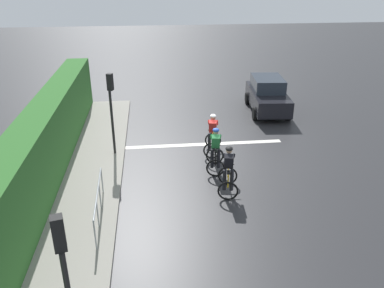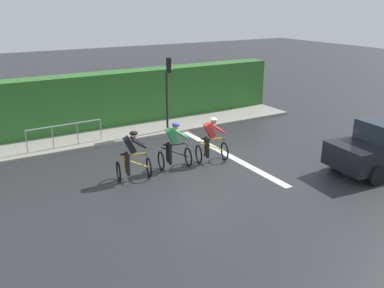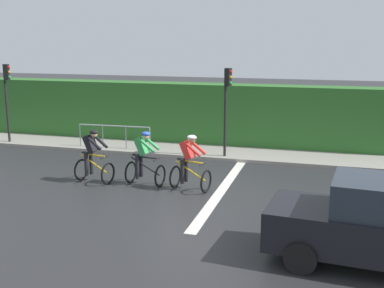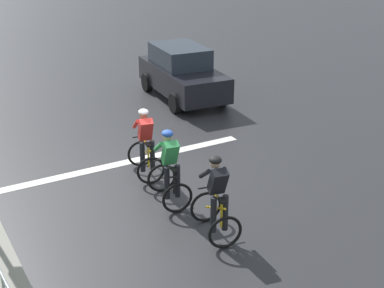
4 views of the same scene
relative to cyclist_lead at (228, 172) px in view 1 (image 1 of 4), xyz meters
The scene contains 12 objects.
ground_plane 3.10m from the cyclist_lead, 83.11° to the right, with size 80.00×80.00×0.00m, color #28282B.
sidewalk_kerb 5.14m from the cyclist_lead, 11.03° to the right, with size 2.80×18.41×0.12m, color gray.
stone_wall_low 6.00m from the cyclist_lead, ahead, with size 0.44×18.41×0.50m, color gray.
hedge_wall 6.29m from the cyclist_lead, ahead, with size 1.10×18.41×2.55m, color #2D6628.
road_marking_stop_line 4.11m from the cyclist_lead, 84.89° to the right, with size 7.00×0.30×0.01m, color silver.
cyclist_lead is the anchor object (origin of this frame).
cyclist_second 1.63m from the cyclist_lead, 84.35° to the right, with size 0.82×1.16×1.66m.
cyclist_mid 3.09m from the cyclist_lead, 89.44° to the right, with size 0.89×1.20×1.66m.
car_black 8.76m from the cyclist_lead, 114.63° to the right, with size 2.16×4.24×1.76m.
traffic_light_near_crossing 5.38m from the cyclist_lead, 40.59° to the right, with size 0.26×0.30×3.34m.
traffic_light_far_junction 7.25m from the cyclist_lead, 55.75° to the left, with size 0.24×0.31×3.34m.
pedestrian_railing_kerbside 4.26m from the cyclist_lead, 15.91° to the left, with size 0.16×2.99×1.03m.
Camera 1 is at (2.08, 14.16, 6.91)m, focal length 36.64 mm.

